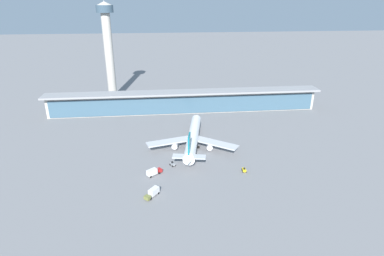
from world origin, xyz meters
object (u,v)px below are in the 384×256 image
Objects in this scene: service_truck_on_taxiway_yellow at (244,170)px; service_truck_mid_apron_olive at (153,192)px; service_truck_by_tail_red at (153,172)px; airliner_on_stand at (193,138)px; service_truck_under_wing_white at (192,153)px; control_tower at (108,45)px; service_truck_near_nose_grey at (173,164)px.

service_truck_mid_apron_olive is at bearing -160.08° from service_truck_on_taxiway_yellow.
airliner_on_stand is at bearing 52.71° from service_truck_by_tail_red.
control_tower is at bearing 116.71° from service_truck_under_wing_white.
service_truck_near_nose_grey is 124.29m from control_tower.
service_truck_under_wing_white is at bearing 60.32° from service_truck_mid_apron_olive.
service_truck_under_wing_white is at bearing -99.48° from airliner_on_stand.
service_truck_on_taxiway_yellow is at bearing 19.92° from service_truck_mid_apron_olive.
service_truck_mid_apron_olive is 16.18m from service_truck_by_tail_red.
airliner_on_stand is at bearing 80.52° from service_truck_under_wing_white.
airliner_on_stand is 19.65× the size of service_truck_under_wing_white.
control_tower reaches higher than service_truck_on_taxiway_yellow.
service_truck_by_tail_red reaches higher than service_truck_on_taxiway_yellow.
service_truck_by_tail_red is (-20.56, -27.00, -3.51)m from airliner_on_stand.
service_truck_near_nose_grey is at bearing -121.17° from airliner_on_stand.
airliner_on_stand is at bearing 64.28° from service_truck_mid_apron_olive.
airliner_on_stand reaches higher than service_truck_by_tail_red.
service_truck_under_wing_white is 0.04× the size of control_tower.
service_truck_mid_apron_olive is at bearing -90.85° from service_truck_by_tail_red.
service_truck_by_tail_red is (-8.85, -7.65, 0.82)m from service_truck_near_nose_grey.
service_truck_under_wing_white is 28.85m from service_truck_on_taxiway_yellow.
service_truck_by_tail_red reaches higher than service_truck_near_nose_grey.
service_truck_by_tail_red is at bearing -127.29° from airliner_on_stand.
airliner_on_stand is 35.07m from service_truck_on_taxiway_yellow.
airliner_on_stand is 10.51m from service_truck_under_wing_white.
service_truck_mid_apron_olive is at bearing -110.89° from service_truck_near_nose_grey.
control_tower is (-31.58, 118.02, 39.56)m from service_truck_by_tail_red.
control_tower is at bearing 121.25° from service_truck_on_taxiway_yellow.
control_tower is at bearing 110.12° from service_truck_near_nose_grey.
service_truck_near_nose_grey is 11.73m from service_truck_by_tail_red.
service_truck_under_wing_white is at bearing 44.36° from service_truck_near_nose_grey.
service_truck_mid_apron_olive is (-19.22, -33.73, 0.82)m from service_truck_under_wing_white.
control_tower reaches higher than service_truck_near_nose_grey.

